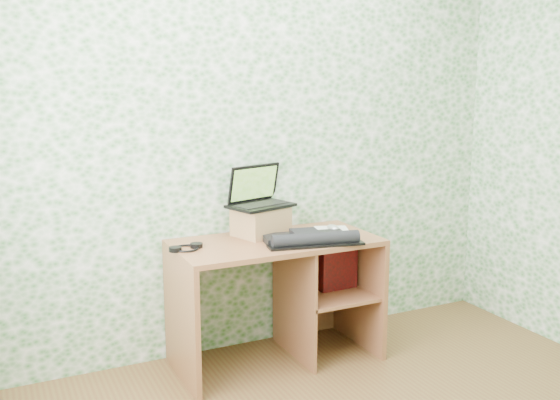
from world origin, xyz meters
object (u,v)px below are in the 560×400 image
keyboard (310,238)px  riser (261,221)px  notepad (333,232)px  laptop (258,196)px  desk (285,281)px

keyboard → riser: bearing=133.0°
keyboard → notepad: 0.28m
laptop → notepad: size_ratio=1.48×
desk → keyboard: keyboard is taller
laptop → keyboard: laptop is taller
riser → laptop: 0.15m
laptop → notepad: (0.42, -0.19, -0.23)m
riser → notepad: bearing=-19.2°
keyboard → notepad: keyboard is taller
desk → keyboard: (0.07, -0.17, 0.30)m
riser → laptop: size_ratio=0.68×
riser → keyboard: size_ratio=0.51×
desk → riser: riser is taller
laptop → notepad: laptop is taller
desk → notepad: size_ratio=4.18×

